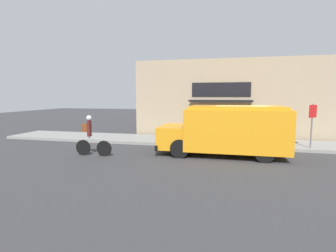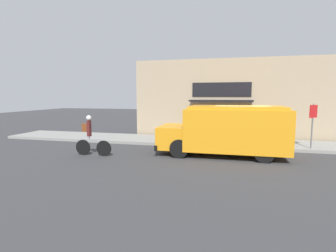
# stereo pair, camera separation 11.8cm
# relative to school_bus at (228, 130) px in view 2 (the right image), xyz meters

# --- Properties ---
(ground_plane) EXTENTS (70.00, 70.00, 0.00)m
(ground_plane) POSITION_rel_school_bus_xyz_m (0.65, 1.39, -1.15)
(ground_plane) COLOR #38383A
(sidewalk) EXTENTS (28.00, 2.78, 0.15)m
(sidewalk) POSITION_rel_school_bus_xyz_m (0.65, 2.79, -1.08)
(sidewalk) COLOR gray
(sidewalk) RESTS_ON ground_plane
(storefront) EXTENTS (13.18, 1.07, 4.87)m
(storefront) POSITION_rel_school_bus_xyz_m (0.61, 4.48, 1.28)
(storefront) COLOR tan
(storefront) RESTS_ON ground_plane
(school_bus) EXTENTS (5.60, 2.72, 2.21)m
(school_bus) POSITION_rel_school_bus_xyz_m (0.00, 0.00, 0.00)
(school_bus) COLOR orange
(school_bus) RESTS_ON ground_plane
(cyclist) EXTENTS (1.70, 0.23, 1.80)m
(cyclist) POSITION_rel_school_bus_xyz_m (-5.89, -1.49, -0.28)
(cyclist) COLOR black
(cyclist) RESTS_ON ground_plane
(stop_sign_post) EXTENTS (0.45, 0.45, 2.13)m
(stop_sign_post) POSITION_rel_school_bus_xyz_m (3.86, 1.76, 0.42)
(stop_sign_post) COLOR slate
(stop_sign_post) RESTS_ON sidewalk
(trash_bin) EXTENTS (0.52, 0.52, 0.83)m
(trash_bin) POSITION_rel_school_bus_xyz_m (2.71, 3.81, -0.59)
(trash_bin) COLOR slate
(trash_bin) RESTS_ON sidewalk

